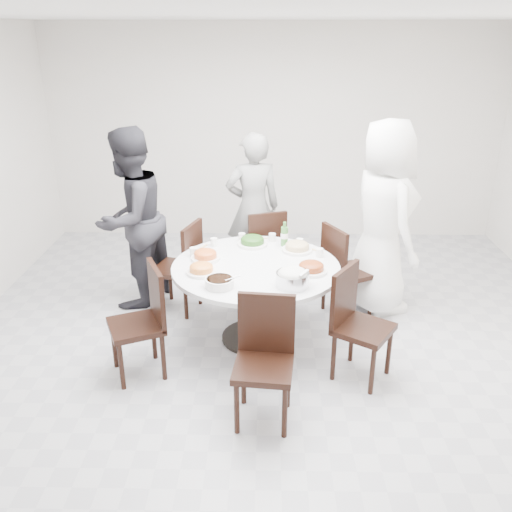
{
  "coord_description": "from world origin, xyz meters",
  "views": [
    {
      "loc": [
        -0.11,
        -4.25,
        2.69
      ],
      "look_at": [
        -0.2,
        0.21,
        0.82
      ],
      "focal_mm": 38.0,
      "sensor_mm": 36.0,
      "label": 1
    }
  ],
  "objects_px": {
    "diner_middle": "(253,208)",
    "chair_nw": "(176,267)",
    "diner_left": "(131,219)",
    "soup_bowl": "(220,282)",
    "chair_n": "(262,249)",
    "chair_ne": "(349,270)",
    "diner_right": "(383,218)",
    "chair_sw": "(136,324)",
    "beverage_bottle": "(284,234)",
    "rice_bowl": "(292,279)",
    "chair_s": "(263,365)",
    "chair_se": "(364,327)",
    "dining_table": "(256,303)"
  },
  "relations": [
    {
      "from": "chair_sw",
      "to": "soup_bowl",
      "type": "xyz_separation_m",
      "value": [
        0.68,
        0.14,
        0.31
      ]
    },
    {
      "from": "diner_middle",
      "to": "chair_s",
      "type": "bearing_deg",
      "value": 80.5
    },
    {
      "from": "chair_nw",
      "to": "soup_bowl",
      "type": "distance_m",
      "value": 1.18
    },
    {
      "from": "beverage_bottle",
      "to": "diner_right",
      "type": "bearing_deg",
      "value": 11.1
    },
    {
      "from": "chair_se",
      "to": "diner_left",
      "type": "xyz_separation_m",
      "value": [
        -2.16,
        1.34,
        0.44
      ]
    },
    {
      "from": "chair_n",
      "to": "soup_bowl",
      "type": "height_order",
      "value": "chair_n"
    },
    {
      "from": "chair_nw",
      "to": "soup_bowl",
      "type": "bearing_deg",
      "value": 44.83
    },
    {
      "from": "chair_s",
      "to": "diner_left",
      "type": "xyz_separation_m",
      "value": [
        -1.36,
        1.89,
        0.44
      ]
    },
    {
      "from": "diner_middle",
      "to": "chair_nw",
      "type": "bearing_deg",
      "value": 34.48
    },
    {
      "from": "chair_se",
      "to": "beverage_bottle",
      "type": "distance_m",
      "value": 1.3
    },
    {
      "from": "chair_ne",
      "to": "diner_middle",
      "type": "height_order",
      "value": "diner_middle"
    },
    {
      "from": "diner_left",
      "to": "soup_bowl",
      "type": "height_order",
      "value": "diner_left"
    },
    {
      "from": "diner_right",
      "to": "rice_bowl",
      "type": "relative_size",
      "value": 7.12
    },
    {
      "from": "dining_table",
      "to": "chair_sw",
      "type": "height_order",
      "value": "chair_sw"
    },
    {
      "from": "dining_table",
      "to": "beverage_bottle",
      "type": "distance_m",
      "value": 0.74
    },
    {
      "from": "chair_n",
      "to": "chair_s",
      "type": "bearing_deg",
      "value": 71.62
    },
    {
      "from": "diner_left",
      "to": "soup_bowl",
      "type": "relative_size",
      "value": 7.63
    },
    {
      "from": "chair_n",
      "to": "rice_bowl",
      "type": "relative_size",
      "value": 3.48
    },
    {
      "from": "chair_s",
      "to": "chair_ne",
      "type": "bearing_deg",
      "value": 69.25
    },
    {
      "from": "rice_bowl",
      "to": "beverage_bottle",
      "type": "xyz_separation_m",
      "value": [
        -0.04,
        0.89,
        0.06
      ]
    },
    {
      "from": "chair_n",
      "to": "diner_left",
      "type": "relative_size",
      "value": 0.52
    },
    {
      "from": "diner_left",
      "to": "diner_middle",
      "type": "bearing_deg",
      "value": 142.4
    },
    {
      "from": "chair_nw",
      "to": "beverage_bottle",
      "type": "relative_size",
      "value": 3.93
    },
    {
      "from": "dining_table",
      "to": "chair_sw",
      "type": "xyz_separation_m",
      "value": [
        -0.97,
        -0.57,
        0.1
      ]
    },
    {
      "from": "dining_table",
      "to": "beverage_bottle",
      "type": "relative_size",
      "value": 6.2
    },
    {
      "from": "chair_sw",
      "to": "chair_s",
      "type": "relative_size",
      "value": 1.0
    },
    {
      "from": "beverage_bottle",
      "to": "diner_left",
      "type": "bearing_deg",
      "value": 170.2
    },
    {
      "from": "diner_right",
      "to": "diner_middle",
      "type": "relative_size",
      "value": 1.15
    },
    {
      "from": "chair_ne",
      "to": "diner_middle",
      "type": "relative_size",
      "value": 0.56
    },
    {
      "from": "chair_nw",
      "to": "rice_bowl",
      "type": "distance_m",
      "value": 1.53
    },
    {
      "from": "soup_bowl",
      "to": "diner_middle",
      "type": "bearing_deg",
      "value": 82.82
    },
    {
      "from": "chair_n",
      "to": "chair_se",
      "type": "relative_size",
      "value": 1.0
    },
    {
      "from": "soup_bowl",
      "to": "chair_sw",
      "type": "bearing_deg",
      "value": -168.61
    },
    {
      "from": "chair_ne",
      "to": "chair_nw",
      "type": "height_order",
      "value": "same"
    },
    {
      "from": "chair_ne",
      "to": "diner_right",
      "type": "distance_m",
      "value": 0.61
    },
    {
      "from": "rice_bowl",
      "to": "beverage_bottle",
      "type": "bearing_deg",
      "value": 92.56
    },
    {
      "from": "dining_table",
      "to": "chair_ne",
      "type": "distance_m",
      "value": 1.06
    },
    {
      "from": "diner_left",
      "to": "rice_bowl",
      "type": "relative_size",
      "value": 6.75
    },
    {
      "from": "diner_middle",
      "to": "chair_se",
      "type": "bearing_deg",
      "value": 102.99
    },
    {
      "from": "chair_nw",
      "to": "diner_left",
      "type": "height_order",
      "value": "diner_left"
    },
    {
      "from": "chair_nw",
      "to": "chair_sw",
      "type": "distance_m",
      "value": 1.16
    },
    {
      "from": "chair_nw",
      "to": "chair_sw",
      "type": "bearing_deg",
      "value": 9.55
    },
    {
      "from": "dining_table",
      "to": "chair_nw",
      "type": "relative_size",
      "value": 1.58
    },
    {
      "from": "chair_sw",
      "to": "soup_bowl",
      "type": "bearing_deg",
      "value": 77.34
    },
    {
      "from": "chair_sw",
      "to": "rice_bowl",
      "type": "relative_size",
      "value": 3.48
    },
    {
      "from": "diner_right",
      "to": "chair_sw",
      "type": "bearing_deg",
      "value": 101.24
    },
    {
      "from": "chair_n",
      "to": "chair_se",
      "type": "bearing_deg",
      "value": 97.79
    },
    {
      "from": "chair_s",
      "to": "chair_sw",
      "type": "bearing_deg",
      "value": 157.34
    },
    {
      "from": "rice_bowl",
      "to": "chair_ne",
      "type": "bearing_deg",
      "value": 56.95
    },
    {
      "from": "chair_nw",
      "to": "rice_bowl",
      "type": "height_order",
      "value": "chair_nw"
    }
  ]
}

